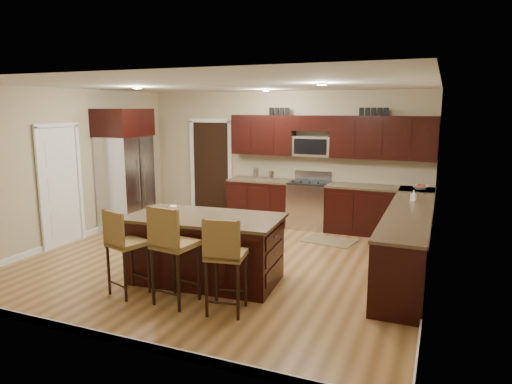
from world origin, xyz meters
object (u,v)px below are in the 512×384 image
at_px(island, 206,251).
at_px(stool_mid, 171,244).
at_px(range, 309,204).
at_px(stool_right, 225,255).
at_px(refrigerator, 125,168).
at_px(stool_left, 123,243).

distance_m(island, stool_mid, 0.92).
relative_size(range, stool_right, 0.96).
height_order(stool_mid, refrigerator, refrigerator).
xyz_separation_m(range, stool_left, (-1.25, -4.15, 0.23)).
height_order(island, refrigerator, refrigerator).
distance_m(range, refrigerator, 3.68).
height_order(island, stool_right, stool_right).
xyz_separation_m(stool_mid, refrigerator, (-2.77, 2.71, 0.44)).
xyz_separation_m(range, island, (-0.53, -3.31, -0.04)).
xyz_separation_m(stool_left, stool_mid, (0.72, -0.01, 0.07)).
relative_size(island, refrigerator, 0.92).
bearing_deg(stool_mid, island, 97.97).
height_order(range, stool_left, stool_left).
bearing_deg(stool_right, refrigerator, 132.15).
height_order(stool_right, refrigerator, refrigerator).
xyz_separation_m(island, stool_right, (0.71, -0.85, 0.29)).
bearing_deg(stool_left, range, 90.77).
bearing_deg(island, stool_right, -54.22).
xyz_separation_m(stool_right, refrigerator, (-3.48, 2.70, 0.48)).
bearing_deg(stool_left, stool_mid, 16.75).
relative_size(stool_left, refrigerator, 0.48).
bearing_deg(range, stool_right, -87.50).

